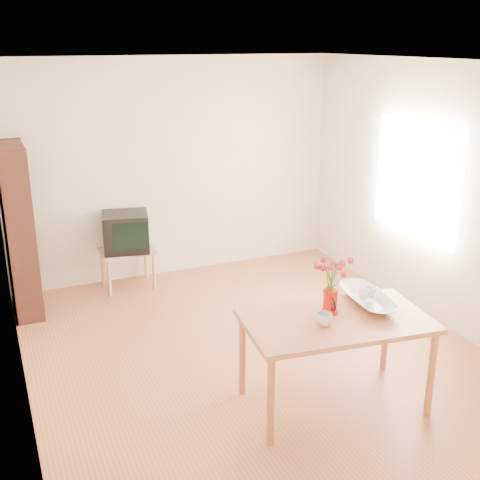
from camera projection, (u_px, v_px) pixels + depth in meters
name	position (u px, v px, depth m)	size (l,w,h in m)	color
room	(257.00, 217.00, 5.23)	(4.50, 4.50, 4.50)	#975535
table	(336.00, 328.00, 4.60)	(1.50, 0.97, 0.75)	#AB5C3A
tv_stand	(127.00, 256.00, 6.96)	(0.60, 0.45, 0.46)	tan
bookshelf	(20.00, 236.00, 6.19)	(0.28, 0.70, 1.80)	black
pitcher	(330.00, 303.00, 4.64)	(0.13, 0.21, 0.20)	red
flowers	(332.00, 272.00, 4.56)	(0.22, 0.22, 0.31)	#C72E49
mug	(324.00, 319.00, 4.46)	(0.12, 0.12, 0.10)	white
bowl	(369.00, 279.00, 4.78)	(0.45, 0.45, 0.42)	white
teacup_a	(364.00, 284.00, 4.78)	(0.08, 0.08, 0.07)	white
teacup_b	(372.00, 281.00, 4.83)	(0.08, 0.08, 0.07)	white
television	(125.00, 231.00, 6.88)	(0.59, 0.56, 0.44)	black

